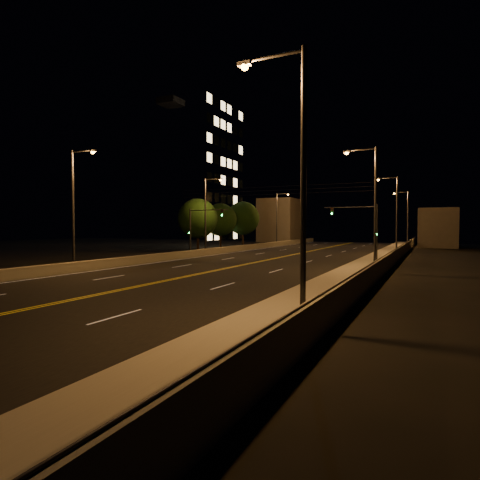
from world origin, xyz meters
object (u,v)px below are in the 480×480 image
at_px(streetlight_6, 278,216).
at_px(tree_1, 220,220).
at_px(streetlight_0, 296,169).
at_px(streetlight_2, 395,210).
at_px(streetlight_4, 75,202).
at_px(building_tower, 171,175).
at_px(tree_0, 198,218).
at_px(traffic_signal_left, 198,226).
at_px(tree_2, 243,218).
at_px(streetlight_3, 406,215).
at_px(streetlight_5, 207,211).
at_px(traffic_signal_right, 365,226).
at_px(streetlight_1, 372,201).

distance_m(streetlight_6, tree_1, 12.62).
bearing_deg(streetlight_0, streetlight_2, 90.00).
relative_size(streetlight_4, building_tower, 0.35).
height_order(tree_0, tree_1, tree_0).
relative_size(traffic_signal_left, tree_2, 0.71).
distance_m(streetlight_6, building_tower, 22.08).
bearing_deg(building_tower, streetlight_2, -16.12).
height_order(traffic_signal_left, building_tower, building_tower).
height_order(streetlight_3, tree_1, streetlight_3).
relative_size(streetlight_4, streetlight_6, 1.00).
relative_size(streetlight_2, streetlight_6, 1.00).
distance_m(traffic_signal_left, tree_1, 20.19).
bearing_deg(building_tower, streetlight_5, -45.51).
relative_size(streetlight_3, streetlight_6, 1.00).
distance_m(streetlight_6, traffic_signal_left, 29.90).
height_order(streetlight_5, traffic_signal_right, streetlight_5).
bearing_deg(traffic_signal_left, building_tower, 130.84).
bearing_deg(streetlight_4, traffic_signal_right, 39.74).
height_order(streetlight_4, streetlight_5, same).
relative_size(streetlight_1, tree_2, 1.22).
height_order(streetlight_1, tree_0, streetlight_1).
height_order(building_tower, tree_0, building_tower).
xyz_separation_m(tree_1, tree_2, (1.56, 5.46, 0.34)).
height_order(tree_0, tree_2, tree_2).
bearing_deg(streetlight_4, streetlight_0, -24.80).
xyz_separation_m(streetlight_0, streetlight_4, (-21.47, 9.92, 0.00)).
relative_size(traffic_signal_left, building_tower, 0.20).
distance_m(streetlight_0, tree_1, 53.00).
relative_size(streetlight_0, streetlight_4, 1.00).
bearing_deg(tree_0, streetlight_0, -53.66).
bearing_deg(building_tower, streetlight_0, -50.87).
bearing_deg(building_tower, streetlight_4, -64.06).
height_order(streetlight_0, streetlight_3, same).
height_order(streetlight_2, tree_2, streetlight_2).
xyz_separation_m(streetlight_3, streetlight_6, (-21.47, -5.69, 0.00)).
distance_m(building_tower, tree_2, 17.52).
relative_size(streetlight_1, tree_1, 1.31).
bearing_deg(streetlight_1, streetlight_5, 151.28).
bearing_deg(streetlight_5, traffic_signal_left, -74.00).
bearing_deg(traffic_signal_right, streetlight_0, -86.57).
bearing_deg(streetlight_0, building_tower, 129.13).
bearing_deg(streetlight_4, streetlight_2, 53.47).
xyz_separation_m(streetlight_0, streetlight_3, (0.00, 61.96, 0.00)).
xyz_separation_m(streetlight_0, traffic_signal_left, (-20.28, 26.45, -1.93)).
bearing_deg(building_tower, streetlight_6, 15.22).
height_order(streetlight_2, traffic_signal_right, streetlight_2).
bearing_deg(streetlight_3, streetlight_0, -90.00).
xyz_separation_m(streetlight_1, streetlight_6, (-21.47, 37.44, 0.00)).
bearing_deg(streetlight_6, streetlight_4, -90.00).
bearing_deg(tree_1, streetlight_4, -80.21).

